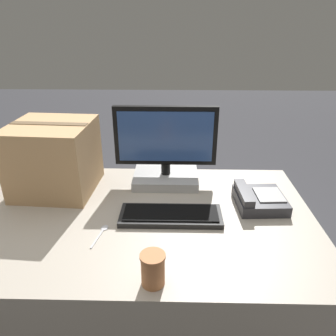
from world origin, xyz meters
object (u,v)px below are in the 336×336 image
Objects in this scene: desk_phone at (258,199)px; cardboard_box at (54,157)px; paper_cup_right at (153,269)px; keyboard at (171,215)px; monitor at (166,154)px; spoon at (102,232)px.

desk_phone is 0.60× the size of cardboard_box.
desk_phone is at bearing 47.67° from paper_cup_right.
cardboard_box is at bearing 155.93° from keyboard.
monitor is 4.41× the size of paper_cup_right.
paper_cup_right reaches higher than spoon.
cardboard_box is (-0.54, 0.24, 0.15)m from keyboard.
cardboard_box reaches higher than paper_cup_right.
spoon is at bearing -118.61° from monitor.
paper_cup_right is at bearing -129.26° from spoon.
monitor is 0.51m from cardboard_box.
cardboard_box is (-0.28, 0.34, 0.16)m from spoon.
spoon is at bearing -51.17° from cardboard_box.
monitor is 3.29× the size of spoon.
cardboard_box is at bearing 49.87° from spoon.
spoon is 0.47m from cardboard_box.
paper_cup_right is 0.34m from spoon.
desk_phone is at bearing -60.64° from spoon.
desk_phone is 1.52× the size of spoon.
monitor reaches higher than paper_cup_right.
spoon is at bearing -158.49° from keyboard.
keyboard is 0.37m from paper_cup_right.
cardboard_box is at bearing 129.20° from paper_cup_right.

